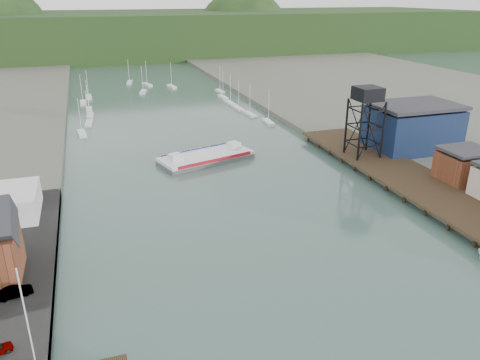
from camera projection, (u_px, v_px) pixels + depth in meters
east_pier at (403, 174)px, 99.21m from camera, size 14.00×70.00×2.45m
flagpole at (27, 321)px, 45.95m from camera, size 0.16×0.16×12.00m
lift_tower at (367, 98)px, 104.99m from camera, size 6.50×6.50×16.00m
blue_shed at (413, 127)px, 114.28m from camera, size 20.50×14.50×11.30m
marina_sailboats at (159, 102)px, 171.55m from camera, size 57.71×92.65×0.90m
distant_hills at (113, 37)px, 310.34m from camera, size 500.00×120.00×80.00m
chain_ferry at (206, 157)px, 112.29m from camera, size 23.99×14.90×3.22m
car_west_b at (15, 292)px, 59.28m from camera, size 4.45×2.33×1.39m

